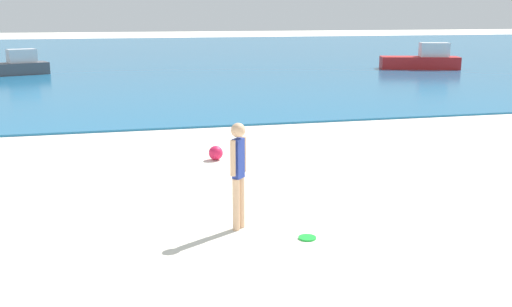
% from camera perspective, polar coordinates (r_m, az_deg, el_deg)
% --- Properties ---
extents(water, '(160.00, 60.00, 0.06)m').
position_cam_1_polar(water, '(46.29, -10.93, 9.25)').
color(water, '#1E6B9E').
rests_on(water, ground).
extents(person_standing, '(0.28, 0.28, 1.59)m').
position_cam_1_polar(person_standing, '(8.63, -1.69, -1.55)').
color(person_standing, '#DDAD84').
rests_on(person_standing, ground).
extents(frisbee, '(0.25, 0.25, 0.03)m').
position_cam_1_polar(frisbee, '(8.55, 4.91, -8.02)').
color(frisbee, green).
rests_on(frisbee, ground).
extents(boat_near, '(4.45, 2.60, 1.44)m').
position_cam_1_polar(boat_near, '(34.77, 15.61, 8.60)').
color(boat_near, red).
rests_on(boat_near, water).
extents(boat_far, '(3.92, 2.44, 1.27)m').
position_cam_1_polar(boat_far, '(32.60, -22.29, 7.72)').
color(boat_far, '#4C4C51').
rests_on(boat_far, water).
extents(beach_ball, '(0.31, 0.31, 0.31)m').
position_cam_1_polar(beach_ball, '(12.95, -3.86, 0.06)').
color(beach_ball, '#E51E4C').
rests_on(beach_ball, ground).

